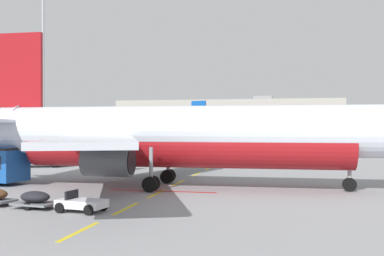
{
  "coord_description": "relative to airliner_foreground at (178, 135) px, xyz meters",
  "views": [
    {
      "loc": [
        27.33,
        -10.46,
        4.68
      ],
      "look_at": [
        17.59,
        34.0,
        4.47
      ],
      "focal_mm": 44.1,
      "sensor_mm": 36.0,
      "label": 1
    }
  ],
  "objects": [
    {
      "name": "airliner_foreground",
      "position": [
        0.0,
        0.0,
        0.0
      ],
      "size": [
        34.74,
        34.61,
        12.2
      ],
      "color": "silver",
      "rests_on": "ground"
    },
    {
      "name": "catering_truck",
      "position": [
        -20.01,
        13.77,
        -2.3
      ],
      "size": [
        7.39,
        4.87,
        3.14
      ],
      "color": "black",
      "rests_on": "ground"
    },
    {
      "name": "airliner_far_center",
      "position": [
        -24.65,
        77.69,
        -0.52
      ],
      "size": [
        29.59,
        28.64,
        10.6
      ],
      "color": "white",
      "rests_on": "ground"
    },
    {
      "name": "fuel_service_truck",
      "position": [
        -14.75,
        20.57,
        -2.3
      ],
      "size": [
        7.09,
        2.88,
        3.14
      ],
      "color": "black",
      "rests_on": "ground"
    },
    {
      "name": "terminal_satellite",
      "position": [
        -12.13,
        120.44,
        2.45
      ],
      "size": [
        70.42,
        26.95,
        14.38
      ],
      "color": "#9E998E",
      "rests_on": "ground"
    },
    {
      "name": "apron_paint_markings",
      "position": [
        -0.65,
        12.93,
        -3.95
      ],
      "size": [
        8.0,
        93.5,
        0.01
      ],
      "color": "yellow",
      "rests_on": "ground"
    },
    {
      "name": "apron_light_mast_near",
      "position": [
        -28.13,
        29.27,
        13.56
      ],
      "size": [
        1.8,
        1.8,
        28.63
      ],
      "color": "slate",
      "rests_on": "ground"
    },
    {
      "name": "baggage_train",
      "position": [
        -5.68,
        -10.6,
        -3.42
      ],
      "size": [
        8.72,
        2.77,
        1.14
      ],
      "color": "silver",
      "rests_on": "ground"
    }
  ]
}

